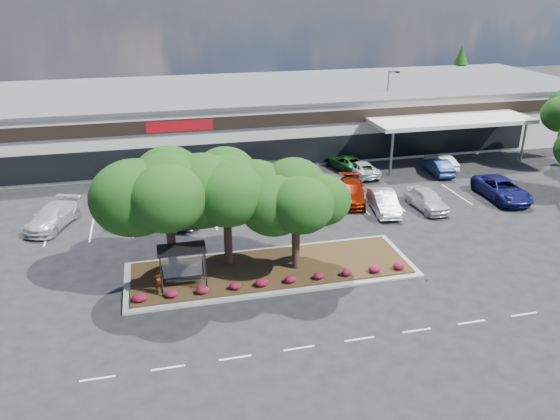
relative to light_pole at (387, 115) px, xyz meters
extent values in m
plane|color=black|center=(-16.14, -28.03, -3.69)|extent=(160.00, 160.00, 0.00)
cube|color=white|center=(-16.14, 5.97, -0.69)|extent=(80.00, 20.00, 6.00)
cube|color=#535456|center=(-16.14, 5.97, 2.41)|extent=(80.40, 20.40, 0.30)
cube|color=black|center=(-16.14, -4.08, 1.11)|extent=(80.00, 0.25, 1.20)
cube|color=black|center=(-16.14, -4.08, -2.09)|extent=(60.00, 0.18, 2.60)
cube|color=#B20C15|center=(-22.14, -4.15, 1.11)|extent=(6.00, 0.12, 1.00)
cube|color=white|center=(3.86, -6.53, 0.71)|extent=(16.00, 5.00, 0.40)
cylinder|color=slate|center=(-3.14, -8.53, -1.59)|extent=(0.24, 0.24, 4.20)
cylinder|color=slate|center=(10.86, -8.53, -1.59)|extent=(0.24, 0.24, 4.20)
cube|color=#9B9B96|center=(-18.14, -24.03, -3.62)|extent=(18.00, 6.00, 0.15)
cube|color=#49341B|center=(-18.14, -24.03, -3.49)|extent=(17.20, 5.20, 0.12)
cube|color=silver|center=(-28.14, -32.03, -3.69)|extent=(1.60, 0.12, 0.01)
cube|color=silver|center=(-24.94, -32.03, -3.69)|extent=(1.60, 0.12, 0.01)
cube|color=silver|center=(-21.74, -32.03, -3.69)|extent=(1.60, 0.12, 0.01)
cube|color=silver|center=(-18.54, -32.03, -3.69)|extent=(1.60, 0.12, 0.01)
cube|color=silver|center=(-15.34, -32.03, -3.69)|extent=(1.60, 0.12, 0.01)
cube|color=silver|center=(-12.14, -32.03, -3.69)|extent=(1.60, 0.12, 0.01)
cube|color=silver|center=(-8.94, -32.03, -3.69)|extent=(1.60, 0.12, 0.01)
cube|color=silver|center=(-5.74, -32.03, -3.69)|extent=(1.60, 0.12, 0.01)
cube|color=silver|center=(-32.64, -14.53, -3.69)|extent=(0.12, 5.00, 0.01)
cube|color=silver|center=(-29.64, -14.53, -3.69)|extent=(0.12, 5.00, 0.01)
cube|color=silver|center=(-26.64, -14.53, -3.69)|extent=(0.12, 5.00, 0.01)
cube|color=silver|center=(-23.64, -14.53, -3.69)|extent=(0.12, 5.00, 0.01)
cube|color=silver|center=(-20.64, -14.53, -3.69)|extent=(0.12, 5.00, 0.01)
cube|color=silver|center=(-17.64, -14.53, -3.69)|extent=(0.12, 5.00, 0.01)
cube|color=silver|center=(-14.64, -14.53, -3.69)|extent=(0.12, 5.00, 0.01)
cube|color=silver|center=(-11.64, -14.53, -3.69)|extent=(0.12, 5.00, 0.01)
cube|color=silver|center=(-8.64, -14.53, -3.69)|extent=(0.12, 5.00, 0.01)
cube|color=silver|center=(-5.64, -14.53, -3.69)|extent=(0.12, 5.00, 0.01)
cube|color=silver|center=(-2.64, -14.53, -3.69)|extent=(0.12, 5.00, 0.01)
cube|color=silver|center=(0.36, -14.53, -3.69)|extent=(0.12, 5.00, 0.01)
cylinder|color=black|center=(-24.89, -24.58, -2.18)|extent=(0.08, 0.08, 2.50)
cylinder|color=black|center=(-22.39, -24.58, -2.18)|extent=(0.08, 0.08, 2.50)
cylinder|color=black|center=(-24.89, -25.88, -2.18)|extent=(0.08, 0.08, 2.50)
cylinder|color=black|center=(-22.39, -25.88, -2.18)|extent=(0.08, 0.08, 2.50)
cube|color=black|center=(-23.64, -25.23, -0.89)|extent=(2.75, 1.55, 0.10)
cube|color=silver|center=(-23.64, -24.58, -2.06)|extent=(2.30, 0.03, 2.00)
cube|color=black|center=(-23.64, -24.98, -2.98)|extent=(2.00, 0.35, 0.06)
cone|color=#133D10|center=(17.86, 15.97, 0.81)|extent=(3.96, 3.96, 9.00)
imported|color=#594C47|center=(-25.10, -25.48, -2.66)|extent=(0.57, 0.38, 1.54)
cube|color=#9B9B96|center=(-0.11, -0.03, -3.49)|extent=(0.50, 0.50, 0.40)
cylinder|color=slate|center=(-0.11, -0.03, 0.72)|extent=(0.14, 0.14, 8.02)
cube|color=slate|center=(0.32, 0.08, 4.58)|extent=(0.93, 0.44, 0.14)
cube|color=black|center=(0.81, 0.21, 4.51)|extent=(0.51, 0.40, 0.18)
cube|color=tan|center=(-10.18, -29.03, -3.12)|extent=(0.03, 0.03, 1.14)
cube|color=#F23FA0|center=(-10.13, -29.03, -2.64)|extent=(0.02, 0.14, 0.18)
imported|color=silver|center=(-32.39, -13.54, -2.89)|extent=(4.10, 5.95, 1.60)
imported|color=#205630|center=(-26.99, -13.81, -2.94)|extent=(2.55, 4.78, 1.50)
imported|color=#53545A|center=(-22.49, -14.91, -3.01)|extent=(3.75, 5.37, 1.36)
imported|color=#989AA3|center=(-17.31, -14.19, -3.03)|extent=(1.48, 4.06, 1.33)
imported|color=#701904|center=(-11.08, -12.29, -3.03)|extent=(2.84, 4.18, 1.32)
imported|color=silver|center=(-7.35, -16.66, -2.88)|extent=(2.47, 5.15, 1.63)
imported|color=#771401|center=(-9.08, -13.92, -2.88)|extent=(3.95, 6.02, 1.62)
imported|color=silver|center=(-3.76, -16.92, -2.88)|extent=(2.06, 4.82, 1.62)
imported|color=navy|center=(3.41, -16.36, -2.84)|extent=(3.13, 6.24, 1.70)
imported|color=#A1A9AE|center=(-28.59, -10.07, -2.84)|extent=(3.05, 5.34, 1.71)
imported|color=#4B4B52|center=(-22.56, -9.37, -3.03)|extent=(1.93, 4.17, 1.32)
imported|color=#53535A|center=(-21.82, -9.69, -2.85)|extent=(4.48, 6.60, 1.68)
imported|color=#1B5026|center=(-13.90, -6.63, -2.87)|extent=(4.81, 6.53, 1.65)
imported|color=#154719|center=(-6.57, -5.82, -2.99)|extent=(3.44, 5.44, 1.40)
imported|color=#A7AEB2|center=(-5.87, -7.89, -3.00)|extent=(2.51, 5.06, 1.38)
imported|color=navy|center=(1.43, -9.28, -2.96)|extent=(2.02, 4.60, 1.47)
imported|color=silver|center=(2.46, -7.97, -3.00)|extent=(1.63, 4.28, 1.39)
camera|label=1|loc=(-24.71, -53.56, 13.08)|focal=35.00mm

